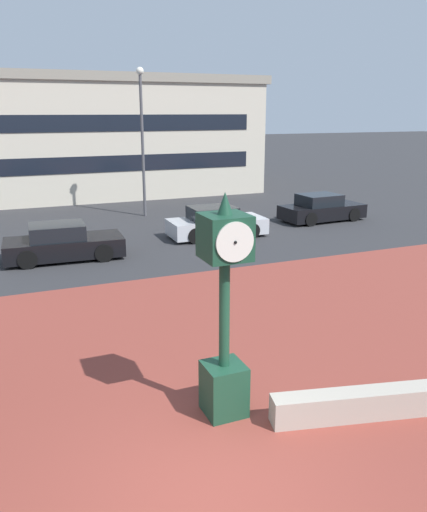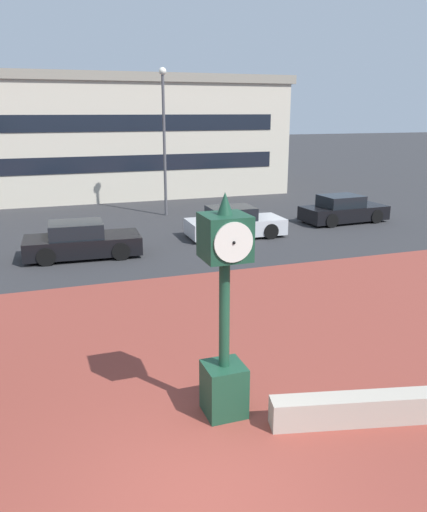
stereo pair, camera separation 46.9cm
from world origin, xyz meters
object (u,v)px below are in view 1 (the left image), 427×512
street_clock (224,315)px  car_street_distant (216,223)px  car_street_near (63,243)px  civic_building (36,135)px  car_street_mid (321,209)px  street_lamp_post (142,128)px

street_clock → car_street_distant: 13.12m
car_street_near → street_clock: bearing=10.1°
car_street_distant → civic_building: 17.84m
car_street_mid → car_street_distant: 6.03m
car_street_near → car_street_mid: bearing=102.8°
street_clock → car_street_distant: bearing=67.5°
car_street_mid → civic_building: 19.64m
car_street_near → street_lamp_post: street_lamp_post is taller
street_lamp_post → car_street_mid: bearing=-30.0°
street_clock → civic_building: size_ratio=0.14×
car_street_near → car_street_distant: 6.39m
car_street_near → car_street_distant: (6.31, 1.04, -0.00)m
street_clock → civic_building: (-0.80, 28.73, 1.75)m
car_street_distant → car_street_near: bearing=-79.7°
car_street_near → car_street_mid: (12.24, 2.14, -0.00)m
car_street_near → civic_building: bearing=-179.1°
street_clock → street_lamp_post: 18.01m
car_street_near → civic_building: 17.94m
car_street_mid → street_lamp_post: size_ratio=0.58×
street_clock → car_street_distant: (4.91, 12.10, -1.27)m
car_street_mid → street_clock: bearing=-42.7°
street_clock → car_street_near: size_ratio=0.94×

